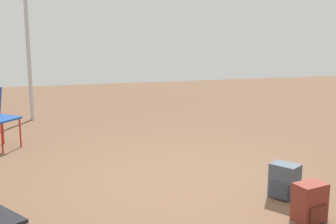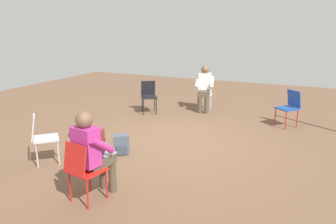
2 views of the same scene
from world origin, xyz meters
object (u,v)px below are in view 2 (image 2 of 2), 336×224
at_px(backpack_near_laptop_user, 121,145).
at_px(chair_northwest, 149,94).
at_px(chair_southwest, 41,136).
at_px(person_in_white, 204,86).
at_px(chair_south, 83,168).
at_px(person_with_laptop, 92,150).
at_px(chair_north, 205,92).
at_px(backpack_by_empty_chair, 97,140).
at_px(chair_northeast, 290,106).

bearing_deg(backpack_near_laptop_user, chair_northwest, 108.41).
xyz_separation_m(chair_southwest, person_in_white, (1.32, 4.57, 0.20)).
bearing_deg(chair_south, backpack_near_laptop_user, 117.00).
xyz_separation_m(person_with_laptop, backpack_near_laptop_user, (-0.53, 1.50, -0.53)).
bearing_deg(chair_north, chair_northwest, 24.91).
relative_size(chair_north, backpack_by_empty_chair, 2.36).
bearing_deg(chair_northwest, backpack_near_laptop_user, 73.55).
bearing_deg(person_in_white, person_with_laptop, 79.01).
bearing_deg(backpack_near_laptop_user, chair_northeast, 49.75).
relative_size(chair_northeast, backpack_near_laptop_user, 2.36).
bearing_deg(person_with_laptop, person_in_white, 102.29).
relative_size(chair_southwest, person_with_laptop, 0.69).
bearing_deg(backpack_by_empty_chair, chair_north, 76.87).
relative_size(chair_northwest, backpack_near_laptop_user, 2.36).
xyz_separation_m(chair_north, chair_southwest, (-1.29, -4.73, 0.00)).
bearing_deg(person_with_laptop, chair_north, 102.63).
bearing_deg(chair_northwest, person_in_white, 177.40).
xyz_separation_m(person_in_white, backpack_by_empty_chair, (-0.92, -3.60, -0.54)).
bearing_deg(person_with_laptop, backpack_by_empty_chair, 135.76).
relative_size(chair_south, chair_north, 1.00).
xyz_separation_m(chair_northeast, backpack_near_laptop_user, (-2.61, -3.08, -0.34)).
distance_m(chair_northwest, person_with_laptop, 4.58).
relative_size(chair_northeast, chair_southwest, 1.00).
xyz_separation_m(chair_south, chair_southwest, (-1.48, 0.74, 0.00)).
xyz_separation_m(chair_north, person_in_white, (0.04, -0.16, 0.20)).
xyz_separation_m(chair_northwest, chair_northeast, (3.55, 0.25, 0.00)).
distance_m(chair_south, chair_southwest, 1.65).
distance_m(chair_south, backpack_by_empty_chair, 2.04).
distance_m(chair_northwest, backpack_near_laptop_user, 3.00).
height_order(person_with_laptop, backpack_by_empty_chair, person_with_laptop).
bearing_deg(chair_north, backpack_near_laptop_user, 72.30).
relative_size(chair_south, chair_northwest, 1.00).
xyz_separation_m(chair_northeast, person_with_laptop, (-2.08, -4.58, 0.20)).
relative_size(chair_north, person_in_white, 0.69).
relative_size(chair_south, backpack_by_empty_chair, 2.36).
xyz_separation_m(chair_northeast, person_in_white, (-2.26, 0.56, 0.20)).
relative_size(backpack_near_laptop_user, backpack_by_empty_chair, 1.00).
height_order(chair_south, person_with_laptop, person_with_laptop).
bearing_deg(person_with_laptop, chair_northeast, 75.85).
height_order(chair_northwest, chair_southwest, same).
bearing_deg(chair_northwest, person_with_laptop, 73.94).
relative_size(person_with_laptop, backpack_near_laptop_user, 3.44).
height_order(chair_south, chair_north, same).
distance_m(person_in_white, backpack_by_empty_chair, 3.76).
bearing_deg(chair_north, chair_southwest, 61.77).
height_order(chair_north, person_with_laptop, person_with_laptop).
height_order(chair_south, chair_northwest, same).
relative_size(chair_north, backpack_near_laptop_user, 2.36).
distance_m(chair_north, backpack_near_laptop_user, 3.84).
height_order(chair_northeast, person_in_white, person_in_white).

